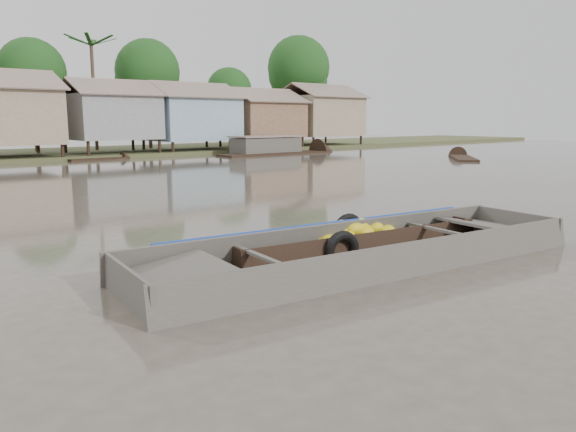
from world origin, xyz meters
TOP-DOWN VIEW (x-y plane):
  - ground at (0.00, 0.00)m, footprint 120.00×120.00m
  - banana_boat at (2.15, 0.57)m, footprint 5.69×2.11m
  - viewer_boat at (1.48, -0.45)m, footprint 8.77×3.29m
  - distant_boats at (15.63, 23.92)m, footprint 37.64×16.60m

SIDE VIEW (x-z plane):
  - ground at x=0.00m, z-range 0.00..0.00m
  - viewer_boat at x=1.48m, z-range -0.26..0.43m
  - banana_boat at x=2.15m, z-range -0.24..0.56m
  - distant_boats at x=15.63m, z-range -0.45..0.93m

